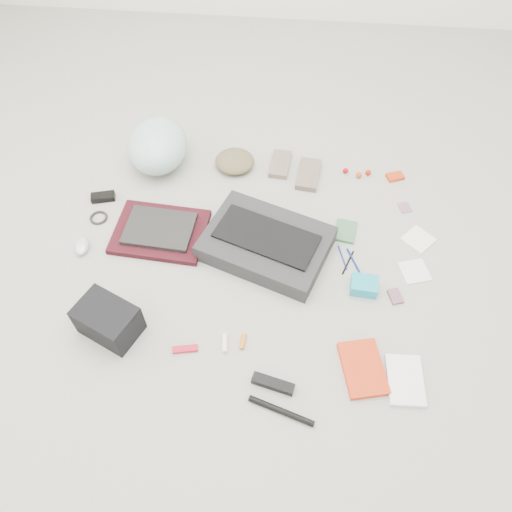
# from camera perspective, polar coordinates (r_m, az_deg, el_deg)

# --- Properties ---
(ground_plane) EXTENTS (4.00, 4.00, 0.00)m
(ground_plane) POSITION_cam_1_polar(r_m,az_deg,el_deg) (2.15, 0.00, -0.78)
(ground_plane) COLOR gray
(messenger_bag) EXTENTS (0.61, 0.52, 0.09)m
(messenger_bag) POSITION_cam_1_polar(r_m,az_deg,el_deg) (2.16, 1.18, 1.44)
(messenger_bag) COLOR #252628
(messenger_bag) RESTS_ON ground_plane
(bag_flap) EXTENTS (0.47, 0.33, 0.01)m
(bag_flap) POSITION_cam_1_polar(r_m,az_deg,el_deg) (2.12, 1.20, 2.25)
(bag_flap) COLOR black
(bag_flap) RESTS_ON messenger_bag
(laptop_sleeve) EXTENTS (0.42, 0.33, 0.03)m
(laptop_sleeve) POSITION_cam_1_polar(r_m,az_deg,el_deg) (2.27, -10.89, 2.73)
(laptop_sleeve) COLOR black
(laptop_sleeve) RESTS_ON ground_plane
(laptop) EXTENTS (0.31, 0.24, 0.02)m
(laptop) POSITION_cam_1_polar(r_m,az_deg,el_deg) (2.25, -10.98, 3.11)
(laptop) COLOR black
(laptop) RESTS_ON laptop_sleeve
(bike_helmet) EXTENTS (0.32, 0.38, 0.21)m
(bike_helmet) POSITION_cam_1_polar(r_m,az_deg,el_deg) (2.53, -11.19, 12.27)
(bike_helmet) COLOR #A3CDC6
(bike_helmet) RESTS_ON ground_plane
(beanie) EXTENTS (0.21, 0.20, 0.07)m
(beanie) POSITION_cam_1_polar(r_m,az_deg,el_deg) (2.51, -2.45, 10.77)
(beanie) COLOR brown
(beanie) RESTS_ON ground_plane
(mitten_left) EXTENTS (0.11, 0.19, 0.03)m
(mitten_left) POSITION_cam_1_polar(r_m,az_deg,el_deg) (2.53, 2.78, 10.44)
(mitten_left) COLOR #755F56
(mitten_left) RESTS_ON ground_plane
(mitten_right) EXTENTS (0.12, 0.21, 0.03)m
(mitten_right) POSITION_cam_1_polar(r_m,az_deg,el_deg) (2.49, 6.00, 9.26)
(mitten_right) COLOR #6C5D4F
(mitten_right) RESTS_ON ground_plane
(power_brick) EXTENTS (0.12, 0.08, 0.03)m
(power_brick) POSITION_cam_1_polar(r_m,az_deg,el_deg) (2.48, -17.08, 6.47)
(power_brick) COLOR black
(power_brick) RESTS_ON ground_plane
(cable_coil) EXTENTS (0.10, 0.10, 0.01)m
(cable_coil) POSITION_cam_1_polar(r_m,az_deg,el_deg) (2.41, -17.54, 4.20)
(cable_coil) COLOR black
(cable_coil) RESTS_ON ground_plane
(mouse) EXTENTS (0.07, 0.11, 0.04)m
(mouse) POSITION_cam_1_polar(r_m,az_deg,el_deg) (2.31, -19.28, 1.08)
(mouse) COLOR #B5B5B5
(mouse) RESTS_ON ground_plane
(camera_bag) EXTENTS (0.27, 0.23, 0.14)m
(camera_bag) POSITION_cam_1_polar(r_m,az_deg,el_deg) (2.00, -16.53, -7.05)
(camera_bag) COLOR black
(camera_bag) RESTS_ON ground_plane
(multitool) EXTENTS (0.10, 0.04, 0.01)m
(multitool) POSITION_cam_1_polar(r_m,az_deg,el_deg) (1.95, -8.11, -10.49)
(multitool) COLOR #A21020
(multitool) RESTS_ON ground_plane
(toiletry_tube_white) EXTENTS (0.03, 0.08, 0.02)m
(toiletry_tube_white) POSITION_cam_1_polar(r_m,az_deg,el_deg) (1.94, -3.59, -9.91)
(toiletry_tube_white) COLOR silver
(toiletry_tube_white) RESTS_ON ground_plane
(toiletry_tube_orange) EXTENTS (0.02, 0.07, 0.02)m
(toiletry_tube_orange) POSITION_cam_1_polar(r_m,az_deg,el_deg) (1.95, -1.51, -9.75)
(toiletry_tube_orange) COLOR #C36712
(toiletry_tube_orange) RESTS_ON ground_plane
(u_lock) EXTENTS (0.16, 0.07, 0.03)m
(u_lock) POSITION_cam_1_polar(r_m,az_deg,el_deg) (1.87, 1.96, -14.38)
(u_lock) COLOR black
(u_lock) RESTS_ON ground_plane
(bike_pump) EXTENTS (0.24, 0.09, 0.02)m
(bike_pump) POSITION_cam_1_polar(r_m,az_deg,el_deg) (1.84, 2.90, -17.27)
(bike_pump) COLOR black
(bike_pump) RESTS_ON ground_plane
(book_red) EXTENTS (0.19, 0.25, 0.02)m
(book_red) POSITION_cam_1_polar(r_m,az_deg,el_deg) (1.94, 12.12, -12.43)
(book_red) COLOR red
(book_red) RESTS_ON ground_plane
(book_white) EXTENTS (0.14, 0.20, 0.02)m
(book_white) POSITION_cam_1_polar(r_m,az_deg,el_deg) (1.96, 16.67, -13.44)
(book_white) COLOR silver
(book_white) RESTS_ON ground_plane
(notepad) EXTENTS (0.11, 0.14, 0.01)m
(notepad) POSITION_cam_1_polar(r_m,az_deg,el_deg) (2.28, 10.16, 2.82)
(notepad) COLOR #32603B
(notepad) RESTS_ON ground_plane
(pen_blue) EXTENTS (0.04, 0.12, 0.01)m
(pen_blue) POSITION_cam_1_polar(r_m,az_deg,el_deg) (2.19, 9.85, -0.16)
(pen_blue) COLOR navy
(pen_blue) RESTS_ON ground_plane
(pen_black) EXTENTS (0.05, 0.13, 0.01)m
(pen_black) POSITION_cam_1_polar(r_m,az_deg,el_deg) (2.18, 10.47, -0.74)
(pen_black) COLOR black
(pen_black) RESTS_ON ground_plane
(pen_navy) EXTENTS (0.06, 0.14, 0.01)m
(pen_navy) POSITION_cam_1_polar(r_m,az_deg,el_deg) (2.19, 11.14, -0.67)
(pen_navy) COLOR navy
(pen_navy) RESTS_ON ground_plane
(accordion_wallet) EXTENTS (0.11, 0.09, 0.05)m
(accordion_wallet) POSITION_cam_1_polar(r_m,az_deg,el_deg) (2.10, 12.24, -3.32)
(accordion_wallet) COLOR #169AB7
(accordion_wallet) RESTS_ON ground_plane
(card_deck) EXTENTS (0.07, 0.08, 0.01)m
(card_deck) POSITION_cam_1_polar(r_m,az_deg,el_deg) (2.12, 15.63, -4.47)
(card_deck) COLOR #744A5C
(card_deck) RESTS_ON ground_plane
(napkin_top) EXTENTS (0.16, 0.16, 0.01)m
(napkin_top) POSITION_cam_1_polar(r_m,az_deg,el_deg) (2.33, 18.06, 1.83)
(napkin_top) COLOR silver
(napkin_top) RESTS_ON ground_plane
(napkin_bottom) EXTENTS (0.14, 0.14, 0.01)m
(napkin_bottom) POSITION_cam_1_polar(r_m,az_deg,el_deg) (2.22, 17.68, -1.68)
(napkin_bottom) COLOR silver
(napkin_bottom) RESTS_ON ground_plane
(lollipop_a) EXTENTS (0.03, 0.03, 0.03)m
(lollipop_a) POSITION_cam_1_polar(r_m,az_deg,el_deg) (2.53, 10.19, 9.57)
(lollipop_a) COLOR #A40004
(lollipop_a) RESTS_ON ground_plane
(lollipop_b) EXTENTS (0.04, 0.04, 0.03)m
(lollipop_b) POSITION_cam_1_polar(r_m,az_deg,el_deg) (2.52, 11.67, 9.04)
(lollipop_b) COLOR #BB3518
(lollipop_b) RESTS_ON ground_plane
(lollipop_c) EXTENTS (0.03, 0.03, 0.03)m
(lollipop_c) POSITION_cam_1_polar(r_m,az_deg,el_deg) (2.54, 12.70, 9.29)
(lollipop_c) COLOR #AF1500
(lollipop_c) RESTS_ON ground_plane
(altoids_tin) EXTENTS (0.09, 0.08, 0.02)m
(altoids_tin) POSITION_cam_1_polar(r_m,az_deg,el_deg) (2.56, 15.60, 8.74)
(altoids_tin) COLOR #BA3110
(altoids_tin) RESTS_ON ground_plane
(stamp_sheet) EXTENTS (0.07, 0.08, 0.00)m
(stamp_sheet) POSITION_cam_1_polar(r_m,az_deg,el_deg) (2.44, 16.64, 5.32)
(stamp_sheet) COLOR #8A5A6C
(stamp_sheet) RESTS_ON ground_plane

